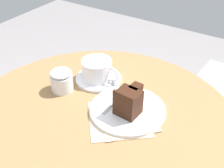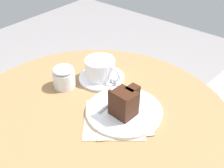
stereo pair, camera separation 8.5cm
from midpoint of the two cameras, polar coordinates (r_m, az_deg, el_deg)
name	(u,v)px [view 1 (the left image)]	position (r m, az deg, el deg)	size (l,w,h in m)	color
cafe_table	(98,148)	(0.86, -5.73, -12.91)	(0.80, 0.80, 0.69)	olive
saucer	(99,79)	(0.94, -5.34, 1.01)	(0.15, 0.15, 0.01)	white
coffee_cup	(97,69)	(0.92, -5.65, 2.96)	(0.13, 0.10, 0.07)	white
teaspoon	(112,79)	(0.92, -2.66, 0.93)	(0.08, 0.07, 0.00)	#B7B7BC
cake_plate	(128,110)	(0.80, 0.19, -5.42)	(0.22, 0.22, 0.01)	white
cake_slice	(129,101)	(0.77, 0.33, -3.69)	(0.07, 0.09, 0.08)	#422619
fork	(119,96)	(0.84, -1.38, -2.54)	(0.02, 0.15, 0.00)	#B7B7BC
napkin	(122,118)	(0.78, -1.03, -7.08)	(0.24, 0.24, 0.00)	beige
sugar_pot	(62,80)	(0.89, -12.92, 0.70)	(0.07, 0.07, 0.07)	white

